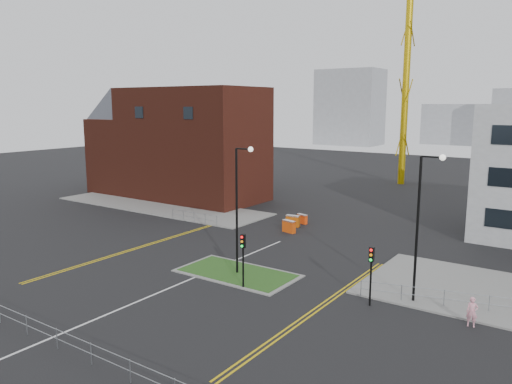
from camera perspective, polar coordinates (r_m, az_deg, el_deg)
ground at (r=32.03m, az=-13.95°, el=-12.29°), size 200.00×200.00×0.00m
pavement_left at (r=60.50m, az=-10.94°, el=-1.54°), size 28.00×8.00×0.12m
island_kerb at (r=36.22m, az=-2.16°, el=-9.27°), size 8.60×4.60×0.08m
grass_island at (r=36.21m, az=-2.16°, el=-9.24°), size 8.00×4.00×0.12m
brick_building at (r=65.87m, az=-9.22°, el=5.41°), size 24.20×10.07×14.24m
tower_crane at (r=76.65m, az=21.18°, el=19.72°), size 51.89×12.80×37.26m
streetlamp_island at (r=34.69m, az=-1.93°, el=-0.93°), size 1.46×0.36×9.18m
streetlamp_right_near at (r=31.19m, az=18.40°, el=-2.70°), size 1.46×0.36×9.18m
traffic_light_island at (r=32.76m, az=-1.51°, el=-6.72°), size 0.28×0.33×3.65m
traffic_light_right at (r=30.75m, az=13.03°, el=-8.11°), size 0.28×0.33×3.65m
railing_front at (r=28.49m, az=-23.36°, el=-14.03°), size 24.05×0.05×1.10m
railing_left at (r=51.43m, az=-7.10°, el=-2.70°), size 6.05×0.05×1.10m
centre_line at (r=33.27m, az=-11.33°, el=-11.32°), size 0.15×30.00×0.01m
yellow_left_a at (r=44.71m, az=-12.01°, el=-5.77°), size 0.12×24.00×0.01m
yellow_left_b at (r=44.50m, az=-11.74°, el=-5.83°), size 0.12×24.00×0.01m
yellow_right_a at (r=30.91m, az=7.01°, el=-12.89°), size 0.12×20.00×0.01m
yellow_right_b at (r=30.79m, az=7.52°, el=-13.00°), size 0.12×20.00×0.01m
skyline_a at (r=152.72m, az=10.65°, el=9.48°), size 18.00×12.00×22.00m
skyline_d at (r=162.34m, az=24.01°, el=7.05°), size 30.00×12.00×12.00m
pedestrian at (r=30.32m, az=23.47°, el=-12.46°), size 0.67×0.51×1.66m
barrier_left at (r=49.61m, az=4.24°, el=-3.26°), size 1.40×0.59×1.15m
barrier_mid at (r=50.96m, az=5.30°, el=-3.03°), size 1.21×0.69×0.97m
barrier_right at (r=47.38m, az=3.78°, el=-3.89°), size 1.45×0.77×1.16m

